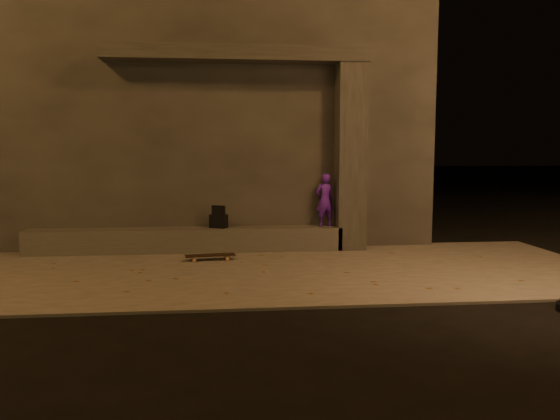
{
  "coord_description": "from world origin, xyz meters",
  "views": [
    {
      "loc": [
        -0.77,
        -6.77,
        1.98
      ],
      "look_at": [
        0.13,
        2.0,
        1.02
      ],
      "focal_mm": 35.0,
      "sensor_mm": 36.0,
      "label": 1
    }
  ],
  "objects": [
    {
      "name": "backpack",
      "position": [
        -0.88,
        3.75,
        0.64
      ],
      "size": [
        0.37,
        0.32,
        0.44
      ],
      "rotation": [
        0.0,
        0.0,
        -0.43
      ],
      "color": "black",
      "rests_on": "ledge"
    },
    {
      "name": "skateboarder",
      "position": [
        1.2,
        3.75,
        1.01
      ],
      "size": [
        0.43,
        0.33,
        1.04
      ],
      "primitive_type": "imported",
      "rotation": [
        0.0,
        0.0,
        3.36
      ],
      "color": "#541CB6",
      "rests_on": "ledge"
    },
    {
      "name": "skateboard",
      "position": [
        -1.03,
        2.84,
        0.12
      ],
      "size": [
        0.9,
        0.35,
        0.1
      ],
      "rotation": [
        0.0,
        0.0,
        0.14
      ],
      "color": "black",
      "rests_on": "sidewalk"
    },
    {
      "name": "column",
      "position": [
        1.7,
        3.75,
        1.84
      ],
      "size": [
        0.55,
        0.55,
        3.6
      ],
      "primitive_type": "cube",
      "color": "#33302E",
      "rests_on": "sidewalk"
    },
    {
      "name": "ledge",
      "position": [
        -1.5,
        3.75,
        0.27
      ],
      "size": [
        6.0,
        0.55,
        0.45
      ],
      "primitive_type": "cube",
      "color": "#4D4B46",
      "rests_on": "sidewalk"
    },
    {
      "name": "sidewalk",
      "position": [
        0.0,
        2.0,
        0.02
      ],
      "size": [
        11.0,
        4.4,
        0.04
      ],
      "primitive_type": "cube",
      "color": "#625E56",
      "rests_on": "ground"
    },
    {
      "name": "ground",
      "position": [
        0.0,
        0.0,
        0.0
      ],
      "size": [
        120.0,
        120.0,
        0.0
      ],
      "primitive_type": "plane",
      "color": "black",
      "rests_on": "ground"
    },
    {
      "name": "building",
      "position": [
        -1.0,
        6.49,
        2.61
      ],
      "size": [
        9.0,
        5.1,
        5.22
      ],
      "color": "#33302E",
      "rests_on": "ground"
    },
    {
      "name": "canopy",
      "position": [
        -0.5,
        3.8,
        3.78
      ],
      "size": [
        5.0,
        0.7,
        0.28
      ],
      "primitive_type": "cube",
      "color": "#33302E",
      "rests_on": "column"
    }
  ]
}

